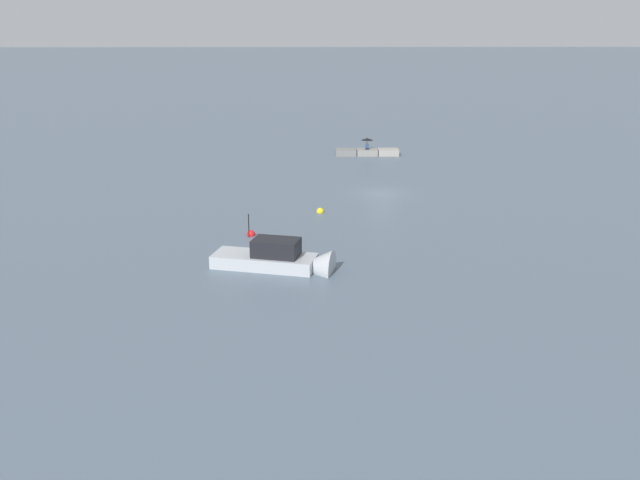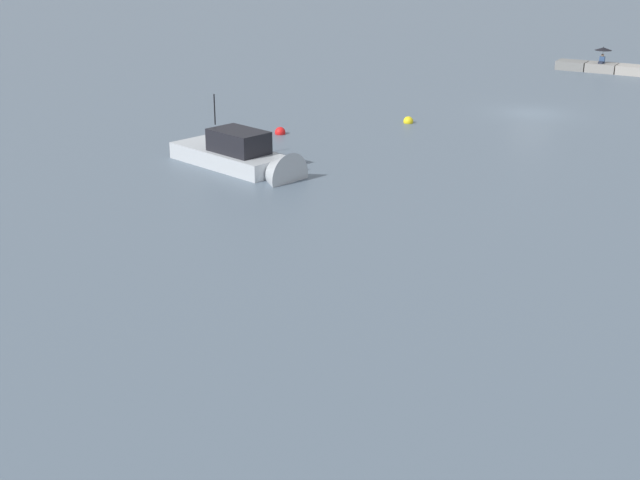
% 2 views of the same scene
% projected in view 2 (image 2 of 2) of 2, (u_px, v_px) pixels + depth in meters
% --- Properties ---
extents(ground_plane, '(500.00, 500.00, 0.00)m').
position_uv_depth(ground_plane, '(531.00, 113.00, 56.30)').
color(ground_plane, slate).
extents(seawall_pier, '(7.04, 1.73, 0.70)m').
position_uv_depth(seawall_pier, '(602.00, 68.00, 70.79)').
color(seawall_pier, gray).
rests_on(seawall_pier, ground_plane).
extents(person_seated_blue_left, '(0.41, 0.62, 0.73)m').
position_uv_depth(person_seated_blue_left, '(602.00, 60.00, 70.51)').
color(person_seated_blue_left, '#1E2333').
rests_on(person_seated_blue_left, seawall_pier).
extents(umbrella_open_black, '(1.34, 1.34, 1.29)m').
position_uv_depth(umbrella_open_black, '(603.00, 49.00, 70.31)').
color(umbrella_open_black, black).
rests_on(umbrella_open_black, seawall_pier).
extents(motorboat_grey_near, '(8.10, 4.22, 4.35)m').
position_uv_depth(motorboat_grey_near, '(246.00, 161.00, 43.73)').
color(motorboat_grey_near, '#ADB2B7').
rests_on(motorboat_grey_near, ground_plane).
extents(mooring_buoy_near, '(0.61, 0.61, 0.61)m').
position_uv_depth(mooring_buoy_near, '(280.00, 132.00, 50.99)').
color(mooring_buoy_near, red).
rests_on(mooring_buoy_near, ground_plane).
extents(mooring_buoy_mid, '(0.60, 0.60, 0.60)m').
position_uv_depth(mooring_buoy_mid, '(408.00, 121.00, 53.68)').
color(mooring_buoy_mid, yellow).
rests_on(mooring_buoy_mid, ground_plane).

